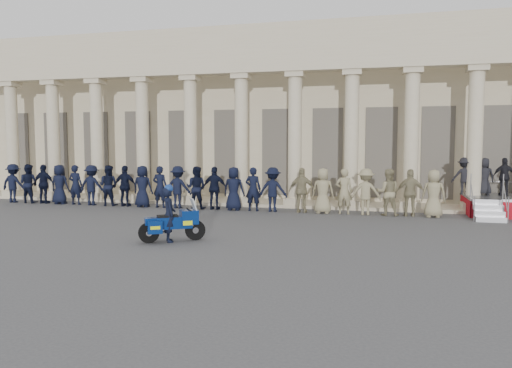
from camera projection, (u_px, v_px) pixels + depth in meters
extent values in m
plane|color=#434346|center=(211.00, 237.00, 16.13)|extent=(90.00, 90.00, 0.00)
cube|color=#C4B493|center=(294.00, 118.00, 30.22)|extent=(40.00, 10.00, 9.00)
cube|color=#C4B493|center=(271.00, 203.00, 24.61)|extent=(40.00, 2.60, 0.15)
cube|color=#C4B493|center=(268.00, 62.00, 23.28)|extent=(35.80, 1.00, 1.00)
cube|color=#C4B493|center=(268.00, 38.00, 23.19)|extent=(35.80, 1.00, 1.20)
cube|color=#C4B493|center=(15.00, 193.00, 27.39)|extent=(0.90, 0.90, 0.30)
cylinder|color=#C4B493|center=(12.00, 139.00, 27.14)|extent=(0.64, 0.64, 5.60)
cube|color=#C4B493|center=(10.00, 84.00, 26.90)|extent=(0.85, 0.85, 0.24)
cube|color=#C4B493|center=(56.00, 194.00, 26.74)|extent=(0.90, 0.90, 0.30)
cylinder|color=#C4B493|center=(54.00, 139.00, 26.49)|extent=(0.64, 0.64, 5.60)
cube|color=#C4B493|center=(52.00, 83.00, 26.25)|extent=(0.85, 0.85, 0.24)
cube|color=#C4B493|center=(99.00, 195.00, 26.09)|extent=(0.90, 0.90, 0.30)
cylinder|color=#C4B493|center=(97.00, 139.00, 25.85)|extent=(0.64, 0.64, 5.60)
cube|color=#C4B493|center=(96.00, 82.00, 25.60)|extent=(0.85, 0.85, 0.24)
cube|color=#C4B493|center=(144.00, 196.00, 25.44)|extent=(0.90, 0.90, 0.30)
cylinder|color=#C4B493|center=(143.00, 138.00, 25.20)|extent=(0.64, 0.64, 5.60)
cube|color=#C4B493|center=(142.00, 80.00, 24.95)|extent=(0.85, 0.85, 0.24)
cube|color=#C4B493|center=(191.00, 198.00, 24.79)|extent=(0.90, 0.90, 0.30)
cylinder|color=#C4B493|center=(191.00, 138.00, 24.55)|extent=(0.64, 0.64, 5.60)
cube|color=#C4B493|center=(190.00, 78.00, 24.30)|extent=(0.85, 0.85, 0.24)
cube|color=#C4B493|center=(242.00, 199.00, 24.15)|extent=(0.90, 0.90, 0.30)
cylinder|color=#C4B493|center=(241.00, 138.00, 23.90)|extent=(0.64, 0.64, 5.60)
cube|color=#C4B493|center=(241.00, 77.00, 23.66)|extent=(0.85, 0.85, 0.24)
cube|color=#C4B493|center=(294.00, 201.00, 23.50)|extent=(0.90, 0.90, 0.30)
cylinder|color=#C4B493|center=(295.00, 138.00, 23.25)|extent=(0.64, 0.64, 5.60)
cube|color=#C4B493|center=(295.00, 75.00, 23.01)|extent=(0.85, 0.85, 0.24)
cube|color=#C4B493|center=(350.00, 203.00, 22.85)|extent=(0.90, 0.90, 0.30)
cylinder|color=#C4B493|center=(351.00, 138.00, 22.60)|extent=(0.64, 0.64, 5.60)
cube|color=#C4B493|center=(352.00, 73.00, 22.36)|extent=(0.85, 0.85, 0.24)
cube|color=#C4B493|center=(410.00, 204.00, 22.20)|extent=(0.90, 0.90, 0.30)
cylinder|color=#C4B493|center=(411.00, 138.00, 21.95)|extent=(0.64, 0.64, 5.60)
cube|color=#C4B493|center=(413.00, 71.00, 21.71)|extent=(0.85, 0.85, 0.24)
cube|color=#C4B493|center=(472.00, 206.00, 21.55)|extent=(0.90, 0.90, 0.30)
cylinder|color=#C4B493|center=(475.00, 138.00, 21.30)|extent=(0.64, 0.64, 5.60)
cube|color=#C4B493|center=(477.00, 68.00, 21.06)|extent=(0.85, 0.85, 0.24)
cube|color=black|center=(19.00, 151.00, 29.48)|extent=(1.30, 0.12, 4.20)
cube|color=black|center=(57.00, 151.00, 28.83)|extent=(1.30, 0.12, 4.20)
cube|color=black|center=(97.00, 151.00, 28.18)|extent=(1.30, 0.12, 4.20)
cube|color=black|center=(139.00, 151.00, 27.53)|extent=(1.30, 0.12, 4.20)
cube|color=black|center=(182.00, 152.00, 26.88)|extent=(1.30, 0.12, 4.20)
cube|color=black|center=(228.00, 152.00, 26.23)|extent=(1.30, 0.12, 4.20)
cube|color=black|center=(277.00, 152.00, 25.58)|extent=(1.30, 0.12, 4.20)
cube|color=black|center=(327.00, 152.00, 24.93)|extent=(1.30, 0.12, 4.20)
cube|color=black|center=(381.00, 153.00, 24.28)|extent=(1.30, 0.12, 4.20)
cube|color=black|center=(437.00, 153.00, 23.64)|extent=(1.30, 0.12, 4.20)
cube|color=black|center=(497.00, 153.00, 22.99)|extent=(1.30, 0.12, 4.20)
imported|color=black|center=(13.00, 183.00, 25.34)|extent=(1.26, 0.73, 1.96)
imported|color=black|center=(29.00, 184.00, 25.11)|extent=(0.95, 0.74, 1.96)
imported|color=black|center=(44.00, 184.00, 24.89)|extent=(1.15, 0.48, 1.96)
imported|color=black|center=(60.00, 184.00, 24.66)|extent=(0.96, 0.62, 1.96)
imported|color=black|center=(76.00, 185.00, 24.44)|extent=(0.71, 0.47, 1.96)
imported|color=black|center=(92.00, 185.00, 24.21)|extent=(1.26, 0.73, 1.96)
imported|color=black|center=(108.00, 186.00, 23.99)|extent=(0.95, 0.74, 1.96)
imported|color=black|center=(125.00, 186.00, 23.76)|extent=(1.15, 0.48, 1.96)
imported|color=black|center=(143.00, 186.00, 23.54)|extent=(0.96, 0.62, 1.96)
imported|color=black|center=(160.00, 187.00, 23.31)|extent=(0.71, 0.47, 1.96)
imported|color=black|center=(178.00, 187.00, 23.09)|extent=(1.26, 0.73, 1.96)
imported|color=black|center=(196.00, 188.00, 22.86)|extent=(0.95, 0.74, 1.96)
imported|color=black|center=(215.00, 188.00, 22.64)|extent=(1.15, 0.48, 1.96)
imported|color=black|center=(234.00, 189.00, 22.41)|extent=(0.96, 0.62, 1.96)
imported|color=black|center=(253.00, 189.00, 22.19)|extent=(0.71, 0.47, 1.96)
imported|color=black|center=(273.00, 190.00, 21.96)|extent=(1.26, 0.73, 1.96)
imported|color=gray|center=(302.00, 190.00, 21.64)|extent=(1.15, 0.48, 1.96)
imported|color=gray|center=(323.00, 191.00, 21.41)|extent=(0.96, 0.62, 1.96)
imported|color=gray|center=(344.00, 191.00, 21.19)|extent=(0.71, 0.47, 1.96)
imported|color=gray|center=(366.00, 192.00, 20.96)|extent=(1.26, 0.73, 1.96)
imported|color=gray|center=(388.00, 192.00, 20.74)|extent=(0.95, 0.74, 1.96)
imported|color=gray|center=(410.00, 193.00, 20.51)|extent=(1.15, 0.48, 1.96)
imported|color=gray|center=(434.00, 193.00, 20.29)|extent=(0.96, 0.62, 1.96)
cube|color=maroon|center=(465.00, 205.00, 21.45)|extent=(0.04, 2.80, 0.69)
cube|color=gray|center=(491.00, 220.00, 19.11)|extent=(1.10, 0.28, 0.20)
cube|color=gray|center=(489.00, 213.00, 19.36)|extent=(1.10, 0.28, 0.20)
cube|color=gray|center=(488.00, 207.00, 19.62)|extent=(1.10, 0.28, 0.20)
cube|color=gray|center=(487.00, 202.00, 19.87)|extent=(1.10, 0.28, 0.20)
cylinder|color=gray|center=(508.00, 182.00, 22.19)|extent=(3.92, 0.04, 0.04)
imported|color=black|center=(464.00, 176.00, 21.55)|extent=(1.04, 0.60, 1.61)
imported|color=black|center=(484.00, 176.00, 21.36)|extent=(0.79, 0.51, 1.61)
imported|color=black|center=(505.00, 177.00, 21.16)|extent=(0.94, 0.39, 1.61)
cylinder|color=black|center=(195.00, 230.00, 15.59)|extent=(0.60, 0.46, 0.63)
cylinder|color=black|center=(149.00, 233.00, 15.12)|extent=(0.60, 0.46, 0.63)
cube|color=navy|center=(174.00, 222.00, 15.35)|extent=(1.14, 0.94, 0.36)
cube|color=navy|center=(189.00, 217.00, 15.49)|extent=(0.71, 0.70, 0.43)
cube|color=silver|center=(189.00, 224.00, 15.51)|extent=(0.33, 0.35, 0.11)
cube|color=#B2BFCC|center=(194.00, 206.00, 15.52)|extent=(0.41, 0.48, 0.51)
cube|color=black|center=(167.00, 217.00, 15.27)|extent=(0.70, 0.61, 0.10)
cube|color=navy|center=(150.00, 221.00, 15.11)|extent=(0.46, 0.46, 0.21)
cube|color=navy|center=(155.00, 227.00, 14.86)|extent=(0.47, 0.41, 0.38)
cube|color=#E1EE0C|center=(155.00, 227.00, 14.86)|extent=(0.37, 0.35, 0.10)
cube|color=navy|center=(152.00, 224.00, 15.44)|extent=(0.47, 0.41, 0.38)
cube|color=#E1EE0C|center=(152.00, 224.00, 15.44)|extent=(0.37, 0.35, 0.10)
cylinder|color=silver|center=(157.00, 232.00, 15.43)|extent=(0.53, 0.40, 0.10)
cylinder|color=black|center=(189.00, 209.00, 15.47)|extent=(0.40, 0.57, 0.03)
imported|color=black|center=(169.00, 215.00, 15.28)|extent=(0.68, 0.74, 1.69)
sphere|color=navy|center=(169.00, 189.00, 15.22)|extent=(0.28, 0.28, 0.28)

